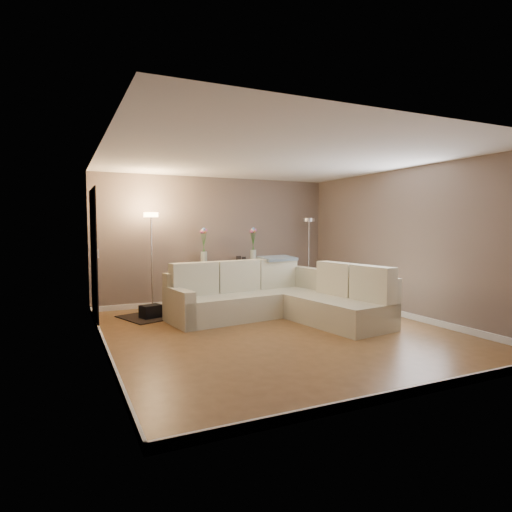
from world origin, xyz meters
name	(u,v)px	position (x,y,z in m)	size (l,w,h in m)	color
floor	(278,332)	(0.00, 0.00, -0.01)	(5.00, 5.50, 0.01)	brown
ceiling	(279,158)	(0.00, 0.00, 2.60)	(5.00, 5.50, 0.01)	white
wall_back	(217,240)	(0.00, 2.76, 1.30)	(5.00, 0.02, 2.60)	#77665C
wall_front	(420,259)	(0.00, -2.76, 1.30)	(5.00, 0.02, 2.60)	#77665C
wall_left	(101,250)	(-2.51, 0.00, 1.30)	(0.02, 5.50, 2.60)	#77665C
wall_right	(406,243)	(2.51, 0.00, 1.30)	(0.02, 5.50, 2.60)	#77665C
baseboard_back	(217,300)	(0.00, 2.73, 0.05)	(5.00, 0.03, 0.10)	white
baseboard_front	(414,391)	(0.00, -2.73, 0.05)	(5.00, 0.03, 0.10)	white
baseboard_left	(106,348)	(-2.48, 0.00, 0.05)	(0.03, 5.50, 0.10)	white
baseboard_right	(403,314)	(2.48, 0.00, 0.05)	(0.03, 5.50, 0.10)	white
doorway	(94,257)	(-2.48, 1.70, 1.10)	(0.02, 1.20, 2.20)	black
switch_plate	(98,254)	(-2.48, 0.85, 1.20)	(0.02, 0.08, 0.12)	white
sectional_sofa	(278,297)	(0.43, 0.84, 0.36)	(3.12, 2.77, 0.98)	beige
throw_blanket	(278,258)	(0.82, 1.59, 0.98)	(0.70, 0.41, 0.05)	slate
console_table	(226,280)	(0.16, 2.66, 0.48)	(1.43, 0.56, 0.86)	black
leaning_mirror	(225,243)	(0.23, 2.84, 1.23)	(0.98, 0.18, 0.77)	black
table_decor	(230,261)	(0.25, 2.62, 0.87)	(0.60, 0.15, 0.14)	#D44925
flower_vase_left	(204,249)	(-0.33, 2.58, 1.15)	(0.17, 0.15, 0.73)	silver
flower_vase_right	(253,247)	(0.83, 2.74, 1.15)	(0.17, 0.15, 0.73)	silver
floor_lamp_lit	(151,242)	(-1.44, 2.28, 1.31)	(0.33, 0.33, 1.85)	silver
floor_lamp_unlit	(309,242)	(2.00, 2.36, 1.25)	(0.32, 0.32, 1.77)	silver
charcoal_rug	(158,315)	(-1.42, 1.91, 0.01)	(1.21, 0.90, 0.02)	black
black_bag	(151,311)	(-1.57, 1.75, 0.12)	(0.34, 0.24, 0.22)	black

